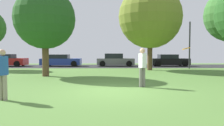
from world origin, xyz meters
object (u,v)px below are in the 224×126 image
object	(u,v)px
maple_tree_near	(150,17)
street_lamp_post	(190,45)
frisbee_disc	(186,49)
oak_tree_left	(45,19)
person_thrower	(142,65)
parked_car_red	(6,61)
parked_car_blue	(61,61)
person_bystander	(2,72)
parked_car_grey	(115,60)
parked_car_black	(169,61)

from	to	relation	value
maple_tree_near	street_lamp_post	size ratio (longest dim) A/B	1.66
frisbee_disc	oak_tree_left	bearing A→B (deg)	134.16
person_thrower	frisbee_disc	xyz separation A→B (m)	(1.12, -2.40, 0.72)
maple_tree_near	parked_car_red	size ratio (longest dim) A/B	1.69
person_thrower	parked_car_blue	distance (m)	16.55
person_thrower	person_bystander	distance (m)	5.68
maple_tree_near	person_bystander	size ratio (longest dim) A/B	4.44
person_thrower	parked_car_grey	distance (m)	15.10
person_bystander	parked_car_grey	distance (m)	18.25
parked_car_red	oak_tree_left	bearing A→B (deg)	-54.64
frisbee_disc	parked_car_blue	xyz separation A→B (m)	(-8.00, 17.45, -1.09)
person_thrower	parked_car_blue	xyz separation A→B (m)	(-6.88, 15.05, -0.37)
maple_tree_near	person_bystander	world-z (taller)	maple_tree_near
oak_tree_left	parked_car_grey	xyz separation A→B (m)	(4.94, 10.50, -3.10)
person_thrower	person_bystander	size ratio (longest dim) A/B	1.05
parked_car_blue	street_lamp_post	size ratio (longest dim) A/B	0.99
frisbee_disc	parked_car_red	xyz separation A→B (m)	(-14.16, 17.38, -1.07)
person_bystander	frisbee_disc	bearing A→B (deg)	-75.84
person_bystander	parked_car_black	world-z (taller)	person_bystander
oak_tree_left	person_bystander	size ratio (longest dim) A/B	3.43
person_bystander	frisbee_disc	distance (m)	6.21
parked_car_red	parked_car_grey	xyz separation A→B (m)	(12.31, 0.10, 0.02)
oak_tree_left	person_thrower	world-z (taller)	oak_tree_left
maple_tree_near	parked_car_blue	xyz separation A→B (m)	(-9.04, 5.61, -4.06)
person_bystander	parked_car_red	xyz separation A→B (m)	(-8.00, 17.63, -0.29)
person_thrower	person_bystander	world-z (taller)	person_thrower
parked_car_red	parked_car_blue	bearing A→B (deg)	0.62
parked_car_grey	parked_car_black	bearing A→B (deg)	-1.45
parked_car_black	parked_car_grey	bearing A→B (deg)	178.55
maple_tree_near	frisbee_disc	size ratio (longest dim) A/B	20.81
parked_car_grey	parked_car_black	world-z (taller)	parked_car_grey
parked_car_blue	parked_car_grey	xyz separation A→B (m)	(6.16, 0.03, 0.03)
parked_car_blue	person_bystander	bearing A→B (deg)	-84.04
parked_car_black	street_lamp_post	bearing A→B (deg)	-77.37
person_bystander	parked_car_blue	size ratio (longest dim) A/B	0.38
maple_tree_near	person_thrower	xyz separation A→B (m)	(-2.16, -9.43, -3.69)
person_bystander	parked_car_red	distance (m)	19.36
person_bystander	frisbee_disc	size ratio (longest dim) A/B	4.69
street_lamp_post	parked_car_grey	bearing A→B (deg)	150.29
parked_car_black	person_thrower	bearing A→B (deg)	-110.04
parked_car_red	parked_car_grey	distance (m)	12.31
person_thrower	parked_car_red	xyz separation A→B (m)	(-13.03, 14.98, -0.35)
oak_tree_left	street_lamp_post	xyz separation A→B (m)	(11.97, 6.49, -1.51)
oak_tree_left	street_lamp_post	size ratio (longest dim) A/B	1.28
maple_tree_near	parked_car_grey	size ratio (longest dim) A/B	1.78
parked_car_blue	oak_tree_left	bearing A→B (deg)	-83.35
maple_tree_near	street_lamp_post	distance (m)	5.08
maple_tree_near	person_bystander	xyz separation A→B (m)	(-7.19, -12.08, -3.75)
oak_tree_left	frisbee_disc	xyz separation A→B (m)	(6.78, -6.98, -2.05)
maple_tree_near	parked_car_red	distance (m)	16.67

